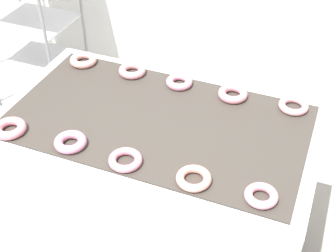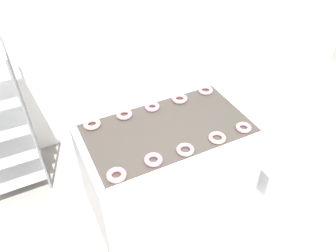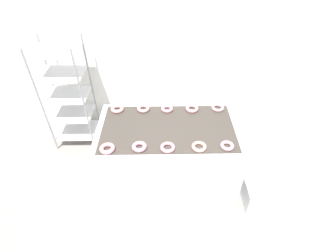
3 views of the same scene
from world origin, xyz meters
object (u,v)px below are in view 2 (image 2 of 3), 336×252
Objects in this scene: glaze_bin at (268,173)px; donut_near_rightmost at (243,128)px; fryer_machine at (168,165)px; donut_near_center at (185,150)px; donut_far_center at (152,107)px; donut_near_right at (217,138)px; donut_far_leftmost at (92,124)px; donut_near_left at (153,160)px; donut_far_left at (124,114)px; donut_far_rightmost at (205,90)px; donut_far_right at (180,99)px; donut_near_leftmost at (117,175)px.

donut_near_rightmost is (-0.48, 0.01, 0.84)m from glaze_bin.
fryer_machine is 10.51× the size of donut_near_center.
fryer_machine is at bearing -89.01° from donut_far_center.
donut_near_center is at bearing -91.61° from fryer_machine.
donut_near_right is 0.98× the size of donut_far_leftmost.
donut_near_left reaches higher than donut_far_center.
donut_far_left reaches higher than donut_far_center.
donut_near_rightmost is at bearing 1.25° from donut_near_center.
glaze_bin is at bearing -55.58° from donut_far_rightmost.
donut_far_leftmost is 1.08× the size of donut_far_center.
glaze_bin is 1.97× the size of donut_far_right.
donut_far_left is at bearing 131.93° from donut_near_right.
glaze_bin is at bearing -26.20° from donut_far_left.
donut_far_left reaches higher than fryer_machine.
fryer_machine is at bearing -150.63° from donut_far_rightmost.
donut_near_right is (0.32, 0.00, 0.00)m from donut_near_center.
fryer_machine is at bearing 151.57° from donut_near_rightmost.
donut_far_left is at bearing 64.59° from donut_near_leftmost.
donut_far_left is 0.90m from donut_far_rightmost.
donut_far_left reaches higher than donut_far_rightmost.
donut_far_rightmost is at bearing 47.64° from donut_near_center.
donut_near_right is at bearing -114.04° from donut_far_rightmost.
donut_near_leftmost is at bearing -178.96° from donut_near_rightmost.
donut_far_left reaches higher than donut_near_center.
donut_near_leftmost is at bearing -143.61° from donut_far_right.
donut_near_leftmost is 0.61m from donut_near_center.
donut_near_leftmost reaches higher than glaze_bin.
donut_near_leftmost is at bearing -176.26° from donut_near_left.
donut_far_leftmost is (-0.60, 0.33, 0.51)m from fryer_machine.
donut_near_rightmost is at bearing -91.17° from donut_far_rightmost.
fryer_machine is 0.61m from donut_near_center.
donut_near_center is 1.09× the size of donut_near_rightmost.
donut_far_right reaches higher than donut_near_center.
donut_near_left is at bearing -143.62° from donut_far_rightmost.
donut_far_right reaches higher than donut_near_rightmost.
donut_near_left is 0.29m from donut_near_center.
donut_near_left is at bearing 3.74° from donut_near_leftmost.
donut_far_leftmost and donut_far_right have the same top height.
donut_near_left is 0.88m from donut_far_right.
donut_near_left reaches higher than donut_far_rightmost.
donut_far_right is (0.59, 0.65, -0.00)m from donut_near_left.
donut_near_center is at bearing -90.33° from donut_far_center.
donut_near_leftmost is 1.13m from donut_far_right.
donut_near_center reaches higher than glaze_bin.
fryer_machine is 10.22× the size of donut_near_leftmost.
donut_far_center is at bearing 47.85° from donut_near_leftmost.
donut_near_leftmost is (-0.62, -0.34, 0.51)m from fryer_machine.
donut_far_left is at bearing 153.80° from glaze_bin.
fryer_machine is 10.48× the size of donut_near_right.
donut_near_center is at bearing -2.41° from donut_near_left.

